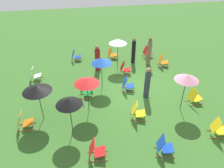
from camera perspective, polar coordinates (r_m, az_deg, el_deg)
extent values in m
plane|color=#386B28|center=(12.09, 5.59, -1.38)|extent=(40.00, 40.00, 0.00)
cube|color=olive|center=(11.80, 4.47, -2.16)|extent=(0.18, 0.75, 0.04)
cube|color=olive|center=(12.16, 4.32, -0.97)|extent=(0.18, 0.75, 0.04)
cube|color=#1947B7|center=(11.85, 4.93, -0.55)|extent=(0.55, 0.52, 0.13)
cube|color=#1947B7|center=(11.67, 3.52, 0.59)|extent=(0.52, 0.33, 0.57)
cylinder|color=olive|center=(11.91, 5.87, -0.83)|extent=(0.44, 0.11, 0.03)
cube|color=olive|center=(14.66, 13.74, 4.49)|extent=(0.24, 0.74, 0.04)
cube|color=olive|center=(15.04, 13.54, 5.29)|extent=(0.24, 0.74, 0.04)
cube|color=orange|center=(14.75, 14.15, 5.73)|extent=(0.58, 0.55, 0.13)
cube|color=orange|center=(14.58, 13.13, 6.78)|extent=(0.53, 0.37, 0.57)
cylinder|color=olive|center=(14.82, 14.87, 5.44)|extent=(0.43, 0.15, 0.03)
cube|color=olive|center=(15.19, -9.53, 6.06)|extent=(0.04, 0.76, 0.04)
cube|color=olive|center=(15.58, -9.61, 6.78)|extent=(0.04, 0.76, 0.04)
cube|color=#1947B7|center=(15.28, -9.28, 7.31)|extent=(0.48, 0.44, 0.13)
cube|color=#1947B7|center=(15.16, -10.52, 8.14)|extent=(0.48, 0.25, 0.57)
cylinder|color=olive|center=(15.31, -8.51, 7.15)|extent=(0.44, 0.03, 0.03)
cube|color=olive|center=(11.69, 21.95, -5.25)|extent=(0.12, 0.76, 0.04)
cube|color=olive|center=(11.95, 20.73, -4.03)|extent=(0.12, 0.76, 0.04)
cube|color=yellow|center=(11.73, 21.97, -3.56)|extent=(0.52, 0.48, 0.13)
cube|color=yellow|center=(11.41, 21.06, -2.73)|extent=(0.50, 0.30, 0.57)
cylinder|color=olive|center=(11.89, 22.67, -3.64)|extent=(0.44, 0.07, 0.03)
cube|color=olive|center=(15.25, 0.35, 6.65)|extent=(0.07, 0.76, 0.04)
cube|color=olive|center=(15.63, -0.04, 7.35)|extent=(0.07, 0.76, 0.04)
cube|color=orange|center=(15.35, 0.52, 7.89)|extent=(0.50, 0.45, 0.13)
cube|color=orange|center=(15.17, -0.59, 8.73)|extent=(0.49, 0.27, 0.57)
cylinder|color=olive|center=(15.43, 1.25, 7.73)|extent=(0.44, 0.05, 0.03)
cube|color=olive|center=(8.83, 14.19, -18.64)|extent=(0.24, 0.74, 0.04)
cube|color=olive|center=(9.11, 13.80, -16.48)|extent=(0.24, 0.74, 0.04)
cube|color=#1947B7|center=(8.80, 14.88, -16.48)|extent=(0.58, 0.54, 0.13)
cube|color=#1947B7|center=(8.53, 13.11, -15.28)|extent=(0.53, 0.37, 0.57)
cylinder|color=olive|center=(8.89, 16.13, -16.75)|extent=(0.43, 0.14, 0.03)
cube|color=olive|center=(15.74, 9.88, 7.03)|extent=(0.07, 0.76, 0.04)
cube|color=olive|center=(16.10, 9.30, 7.71)|extent=(0.07, 0.76, 0.04)
cube|color=red|center=(15.85, 10.01, 8.22)|extent=(0.50, 0.45, 0.13)
cube|color=red|center=(15.63, 9.08, 9.07)|extent=(0.49, 0.27, 0.57)
cylinder|color=olive|center=(15.96, 10.65, 8.05)|extent=(0.44, 0.05, 0.03)
cube|color=olive|center=(10.25, 26.99, -13.00)|extent=(0.26, 0.74, 0.04)
cube|color=olive|center=(10.54, 26.30, -11.31)|extent=(0.26, 0.74, 0.04)
cube|color=yellow|center=(10.27, 27.52, -11.13)|extent=(0.59, 0.56, 0.13)
cube|color=yellow|center=(9.98, 26.32, -9.98)|extent=(0.53, 0.38, 0.57)
cube|color=olive|center=(10.04, 7.13, -9.82)|extent=(0.23, 0.74, 0.04)
cube|color=olive|center=(10.37, 7.03, -8.16)|extent=(0.23, 0.74, 0.04)
cube|color=yellow|center=(10.04, 7.76, -7.92)|extent=(0.58, 0.54, 0.13)
cube|color=yellow|center=(9.84, 6.12, -6.65)|extent=(0.53, 0.36, 0.57)
cylinder|color=olive|center=(10.11, 8.87, -8.25)|extent=(0.43, 0.14, 0.03)
cube|color=olive|center=(13.36, 3.73, 2.46)|extent=(0.15, 0.76, 0.04)
cube|color=olive|center=(13.74, 3.55, 3.40)|extent=(0.15, 0.76, 0.04)
cube|color=red|center=(13.43, 4.10, 3.87)|extent=(0.54, 0.50, 0.13)
cube|color=red|center=(13.27, 2.86, 4.91)|extent=(0.51, 0.32, 0.57)
cylinder|color=olive|center=(13.49, 4.94, 3.62)|extent=(0.44, 0.10, 0.03)
cube|color=olive|center=(10.25, -22.30, -11.56)|extent=(0.05, 0.76, 0.04)
cube|color=olive|center=(10.57, -21.94, -9.90)|extent=(0.05, 0.76, 0.04)
cube|color=orange|center=(10.22, -21.86, -9.66)|extent=(0.49, 0.44, 0.13)
cube|color=orange|center=(10.12, -23.85, -8.58)|extent=(0.48, 0.26, 0.57)
cylinder|color=olive|center=(10.22, -20.68, -9.89)|extent=(0.44, 0.04, 0.03)
cube|color=olive|center=(8.50, -3.87, -20.13)|extent=(0.11, 0.76, 0.04)
cube|color=olive|center=(8.77, -3.98, -17.83)|extent=(0.11, 0.76, 0.04)
cube|color=red|center=(8.43, -3.28, -17.87)|extent=(0.52, 0.48, 0.13)
cube|color=red|center=(8.22, -5.52, -16.75)|extent=(0.50, 0.30, 0.57)
cylinder|color=olive|center=(8.49, -1.84, -18.09)|extent=(0.44, 0.07, 0.03)
cube|color=olive|center=(13.51, -19.96, 0.73)|extent=(0.09, 0.76, 0.04)
cube|color=olive|center=(13.88, -19.67, 1.69)|extent=(0.09, 0.76, 0.04)
cube|color=white|center=(13.55, -19.60, 2.15)|extent=(0.51, 0.46, 0.13)
cube|color=white|center=(13.49, -21.05, 3.07)|extent=(0.49, 0.28, 0.57)
cylinder|color=olive|center=(13.54, -18.72, 1.97)|extent=(0.44, 0.06, 0.03)
cube|color=olive|center=(11.36, -6.72, -3.91)|extent=(0.05, 0.76, 0.04)
cube|color=olive|center=(11.71, -6.99, -2.64)|extent=(0.05, 0.76, 0.04)
cube|color=#148C38|center=(11.39, -6.44, -2.19)|extent=(0.49, 0.44, 0.13)
cube|color=#148C38|center=(11.22, -8.05, -1.20)|extent=(0.49, 0.26, 0.57)
cylinder|color=olive|center=(11.45, -5.43, -2.35)|extent=(0.44, 0.04, 0.03)
cylinder|color=black|center=(10.59, 18.84, -2.29)|extent=(0.03, 0.03, 1.97)
cone|color=pink|center=(10.14, 19.71, 1.73)|extent=(1.12, 1.12, 0.29)
cylinder|color=black|center=(10.02, -6.55, -3.19)|extent=(0.03, 0.03, 1.84)
cone|color=red|center=(9.56, -6.85, 0.77)|extent=(1.17, 1.17, 0.25)
cylinder|color=black|center=(11.73, -2.79, 2.88)|extent=(0.03, 0.03, 1.83)
cone|color=#194CB2|center=(11.35, -2.90, 6.35)|extent=(1.13, 1.13, 0.30)
cylinder|color=black|center=(9.04, -11.12, -8.58)|extent=(0.03, 0.03, 1.79)
cone|color=black|center=(8.55, -11.67, -4.69)|extent=(1.08, 1.08, 0.29)
cylinder|color=black|center=(13.85, 1.57, 8.24)|extent=(0.03, 0.03, 1.98)
cone|color=white|center=(13.50, 1.62, 11.58)|extent=(1.17, 1.17, 0.31)
cylinder|color=black|center=(10.02, -18.89, -5.01)|extent=(0.03, 0.03, 1.84)
cone|color=black|center=(9.57, -19.75, -1.17)|extent=(1.27, 1.27, 0.28)
cylinder|color=black|center=(14.63, 5.86, 8.60)|extent=(0.35, 0.35, 1.56)
sphere|color=brown|center=(14.29, 6.06, 11.79)|extent=(0.21, 0.21, 0.21)
cylinder|color=#72664C|center=(14.50, 10.04, 8.31)|extent=(0.42, 0.42, 1.70)
sphere|color=brown|center=(14.13, 10.41, 11.81)|extent=(0.23, 0.23, 0.23)
cylinder|color=maroon|center=(13.63, -3.93, 6.61)|extent=(0.46, 0.46, 1.50)
sphere|color=#936647|center=(13.27, -4.07, 9.91)|extent=(0.24, 0.24, 0.24)
cylinder|color=#333847|center=(11.16, 9.52, -0.16)|extent=(0.35, 0.35, 1.55)
sphere|color=#936647|center=(10.71, 9.94, 3.76)|extent=(0.23, 0.23, 0.23)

